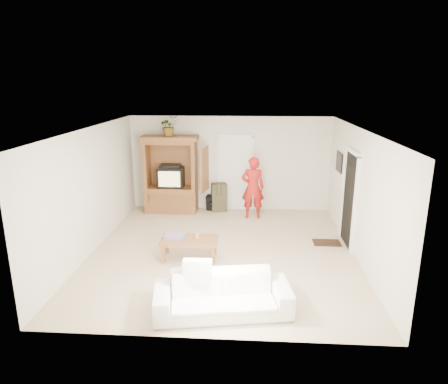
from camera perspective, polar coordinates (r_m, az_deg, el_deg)
The scene contains 19 objects.
floor at distance 8.61m, azimuth -0.19°, elevation -8.48°, with size 6.00×6.00×0.00m, color tan.
ceiling at distance 7.91m, azimuth -0.21°, elevation 8.99°, with size 6.00×6.00×0.00m, color white.
wall_back at distance 11.08m, azimuth 0.87°, elevation 4.07°, with size 5.50×5.50×0.00m, color silver.
wall_front at distance 5.35m, azimuth -2.42°, elevation -8.81°, with size 5.50×5.50×0.00m, color silver.
wall_left at distance 8.79m, azimuth -18.39°, elevation 0.21°, with size 6.00×6.00×0.00m, color silver.
wall_right at distance 8.44m, azimuth 18.77°, elevation -0.44°, with size 6.00×6.00×0.00m, color silver.
armoire at distance 11.03m, azimuth -7.45°, elevation 1.80°, with size 1.82×1.14×2.10m.
door_back at distance 11.10m, azimuth 1.63°, elevation 2.61°, with size 0.85×0.05×2.04m, color white.
doorway_right at distance 9.07m, azimuth 17.52°, elevation -1.09°, with size 0.05×0.90×2.04m, color black.
framed_picture at distance 10.17m, azimuth 16.15°, elevation 4.14°, with size 0.03×0.60×0.48m, color black.
doormat at distance 9.31m, azimuth 14.46°, elevation -7.03°, with size 0.60×0.40×0.02m, color #382316.
plant at distance 10.75m, azimuth -7.88°, elevation 9.34°, with size 0.48×0.42×0.54m, color #4C7238.
man at distance 10.44m, azimuth 4.13°, elevation 0.62°, with size 0.60×0.39×1.64m, color #A71916.
sofa at distance 6.40m, azimuth -0.21°, elevation -14.44°, with size 2.11×0.82×0.62m, color white.
coffee_table at distance 8.17m, azimuth -4.99°, elevation -7.04°, with size 1.17×0.65×0.43m.
towel at distance 8.18m, azimuth -7.06°, elevation -6.34°, with size 0.38×0.28×0.08m, color #D4466F.
candle at distance 8.16m, azimuth -3.86°, elevation -6.25°, with size 0.08×0.08×0.10m, color tan.
backpack_black at distance 11.18m, azimuth -1.62°, elevation -1.60°, with size 0.34×0.20×0.42m, color black, non-canonical shape.
backpack_olive at distance 11.08m, azimuth -0.70°, elevation -0.76°, with size 0.41×0.31×0.79m, color #47442B, non-canonical shape.
Camera 1 is at (0.54, -7.84, 3.51)m, focal length 32.00 mm.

